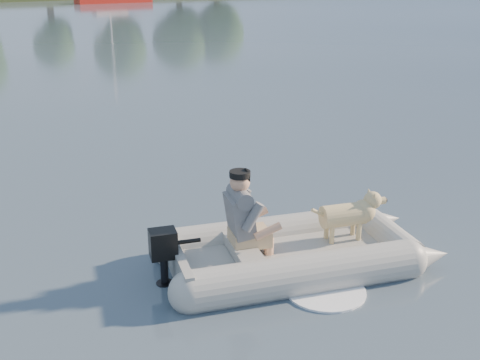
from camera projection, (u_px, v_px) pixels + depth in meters
water at (309, 286)px, 7.19m from camera, size 160.00×160.00×0.00m
dinghy at (297, 221)px, 7.50m from camera, size 5.51×4.54×1.41m
man at (242, 212)px, 7.29m from camera, size 0.87×0.79×1.10m
dog at (343, 219)px, 7.75m from camera, size 1.00×0.55×0.63m
outboard_motor at (164, 260)px, 7.14m from camera, size 0.48×0.39×0.80m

